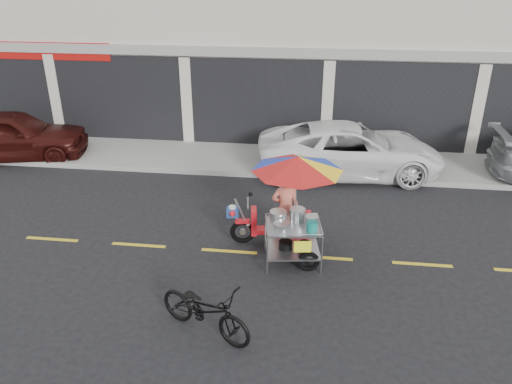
# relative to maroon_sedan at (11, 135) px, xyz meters

# --- Properties ---
(ground) EXTENTS (90.00, 90.00, 0.00)m
(ground) POSITION_rel_maroon_sedan_xyz_m (9.60, -4.57, -0.77)
(ground) COLOR black
(sidewalk) EXTENTS (45.00, 3.00, 0.15)m
(sidewalk) POSITION_rel_maroon_sedan_xyz_m (9.60, 0.93, -0.69)
(sidewalk) COLOR gray
(sidewalk) RESTS_ON ground
(shophouse_block) EXTENTS (36.00, 8.11, 10.40)m
(shophouse_block) POSITION_rel_maroon_sedan_xyz_m (12.42, 6.02, 3.47)
(shophouse_block) COLOR beige
(shophouse_block) RESTS_ON ground
(centerline) EXTENTS (42.00, 0.10, 0.01)m
(centerline) POSITION_rel_maroon_sedan_xyz_m (9.60, -4.57, -0.76)
(centerline) COLOR gold
(centerline) RESTS_ON ground
(maroon_sedan) EXTENTS (4.79, 2.80, 1.53)m
(maroon_sedan) POSITION_rel_maroon_sedan_xyz_m (0.00, 0.00, 0.00)
(maroon_sedan) COLOR black
(maroon_sedan) RESTS_ON ground
(white_pickup) EXTENTS (5.47, 2.95, 1.46)m
(white_pickup) POSITION_rel_maroon_sedan_xyz_m (10.29, 0.13, -0.04)
(white_pickup) COLOR white
(white_pickup) RESTS_ON ground
(near_bicycle) EXTENTS (1.88, 1.34, 0.94)m
(near_bicycle) POSITION_rel_maroon_sedan_xyz_m (7.67, -7.13, -0.30)
(near_bicycle) COLOR black
(near_bicycle) RESTS_ON ground
(food_vendor_rig) EXTENTS (2.52, 2.02, 2.34)m
(food_vendor_rig) POSITION_rel_maroon_sedan_xyz_m (8.88, -4.47, 0.70)
(food_vendor_rig) COLOR black
(food_vendor_rig) RESTS_ON ground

